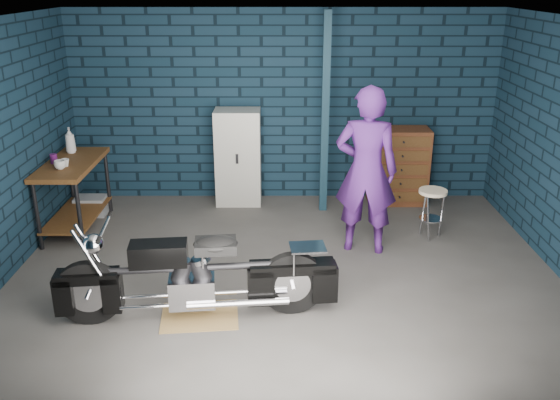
# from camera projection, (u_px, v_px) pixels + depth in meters

# --- Properties ---
(ground) EXTENTS (6.00, 6.00, 0.00)m
(ground) POSITION_uv_depth(u_px,v_px,m) (285.00, 274.00, 6.55)
(ground) COLOR #4E4B49
(ground) RESTS_ON ground
(room_walls) EXTENTS (6.02, 5.01, 2.71)m
(room_walls) POSITION_uv_depth(u_px,v_px,m) (285.00, 93.00, 6.40)
(room_walls) COLOR #0F2433
(room_walls) RESTS_ON ground
(support_post) EXTENTS (0.10, 0.10, 2.70)m
(support_post) POSITION_uv_depth(u_px,v_px,m) (325.00, 115.00, 7.90)
(support_post) COLOR #122B3A
(support_post) RESTS_ON ground
(workbench) EXTENTS (0.60, 1.40, 0.91)m
(workbench) POSITION_uv_depth(u_px,v_px,m) (75.00, 196.00, 7.57)
(workbench) COLOR brown
(workbench) RESTS_ON ground
(drip_mat) EXTENTS (0.78, 0.62, 0.01)m
(drip_mat) POSITION_uv_depth(u_px,v_px,m) (200.00, 316.00, 5.73)
(drip_mat) COLOR olive
(drip_mat) RESTS_ON ground
(motorcycle) EXTENTS (2.31, 0.83, 1.00)m
(motorcycle) POSITION_uv_depth(u_px,v_px,m) (197.00, 270.00, 5.56)
(motorcycle) COLOR black
(motorcycle) RESTS_ON ground
(person) EXTENTS (0.80, 0.61, 1.98)m
(person) POSITION_uv_depth(u_px,v_px,m) (366.00, 171.00, 6.81)
(person) COLOR #501F77
(person) RESTS_ON ground
(storage_bin) EXTENTS (0.41, 0.29, 0.25)m
(storage_bin) POSITION_uv_depth(u_px,v_px,m) (91.00, 206.00, 8.15)
(storage_bin) COLOR gray
(storage_bin) RESTS_ON ground
(locker) EXTENTS (0.64, 0.45, 1.36)m
(locker) POSITION_uv_depth(u_px,v_px,m) (238.00, 157.00, 8.40)
(locker) COLOR beige
(locker) RESTS_ON ground
(tool_chest) EXTENTS (0.82, 0.45, 1.09)m
(tool_chest) POSITION_uv_depth(u_px,v_px,m) (398.00, 166.00, 8.45)
(tool_chest) COLOR brown
(tool_chest) RESTS_ON ground
(shop_stool) EXTENTS (0.36, 0.36, 0.63)m
(shop_stool) POSITION_uv_depth(u_px,v_px,m) (431.00, 214.00, 7.36)
(shop_stool) COLOR beige
(shop_stool) RESTS_ON ground
(cup_a) EXTENTS (0.14, 0.14, 0.11)m
(cup_a) POSITION_uv_depth(u_px,v_px,m) (60.00, 165.00, 7.11)
(cup_a) COLOR beige
(cup_a) RESTS_ON workbench
(cup_b) EXTENTS (0.11, 0.11, 0.10)m
(cup_b) POSITION_uv_depth(u_px,v_px,m) (65.00, 163.00, 7.21)
(cup_b) COLOR beige
(cup_b) RESTS_ON workbench
(mug_purple) EXTENTS (0.10, 0.10, 0.12)m
(mug_purple) POSITION_uv_depth(u_px,v_px,m) (54.00, 159.00, 7.33)
(mug_purple) COLOR #631967
(mug_purple) RESTS_ON workbench
(bottle) EXTENTS (0.16, 0.16, 0.34)m
(bottle) POSITION_uv_depth(u_px,v_px,m) (70.00, 140.00, 7.74)
(bottle) COLOR gray
(bottle) RESTS_ON workbench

